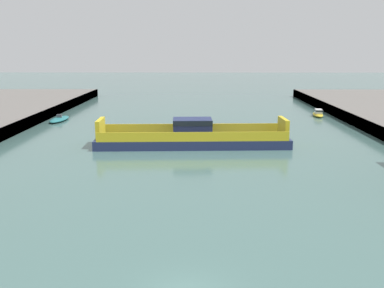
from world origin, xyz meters
name	(u,v)px	position (x,y,z in m)	size (l,w,h in m)	color
chain_ferry	(192,137)	(-0.05, 33.32, 1.02)	(23.35, 6.86, 3.30)	navy
moored_boat_near_left	(318,114)	(21.55, 57.05, 0.49)	(2.09, 5.17, 1.31)	yellow
moored_boat_mid_left	(59,119)	(-21.94, 51.53, 0.31)	(2.52, 6.70, 1.09)	#237075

